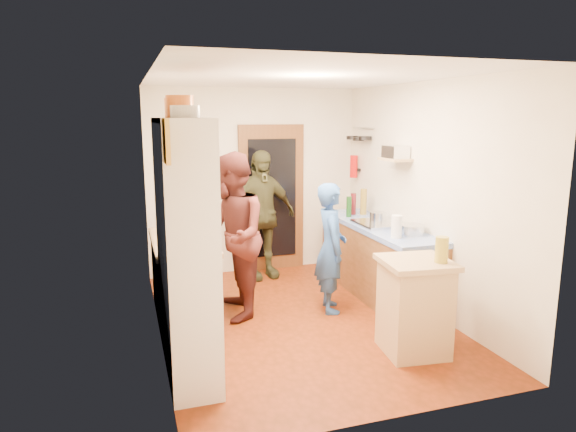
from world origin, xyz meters
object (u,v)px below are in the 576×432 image
hutch_body (186,250)px  person_hob (334,248)px  person_left (234,235)px  person_back (261,215)px  right_counter_base (377,262)px  island_base (414,309)px

hutch_body → person_hob: (1.76, 0.95, -0.36)m
person_left → person_back: person_left is taller
hutch_body → person_left: hutch_body is taller
right_counter_base → person_left: 1.91m
hutch_body → right_counter_base: hutch_body is taller
hutch_body → right_counter_base: 2.90m
right_counter_base → person_left: (-1.84, -0.13, 0.50)m
island_base → person_left: size_ratio=0.47×
hutch_body → right_counter_base: bearing=27.5°
person_left → person_back: 1.40m
right_counter_base → hutch_body: bearing=-152.5°
person_left → person_back: size_ratio=1.04×
person_hob → right_counter_base: bearing=-53.1°
right_counter_base → island_base: 1.63m
hutch_body → person_back: 2.75m
hutch_body → right_counter_base: size_ratio=1.00×
person_back → island_base: bearing=-84.2°
person_hob → person_left: 1.13m
person_hob → person_left: person_left is taller
person_left → right_counter_base: bearing=99.3°
right_counter_base → person_left: person_left is taller
right_counter_base → person_hob: person_hob is taller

